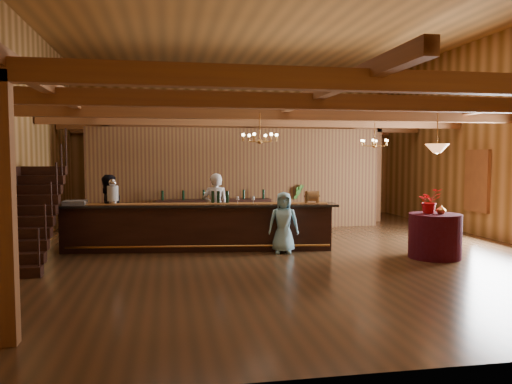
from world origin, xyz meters
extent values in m
plane|color=#422C19|center=(0.00, 0.00, 0.00)|extent=(14.00, 14.00, 0.00)
plane|color=#A86F31|center=(0.00, 0.00, 5.50)|extent=(14.00, 14.00, 0.00)
cube|color=#AE7C45|center=(0.00, 7.00, 2.75)|extent=(12.00, 0.10, 5.50)
cube|color=#AE7C45|center=(0.00, -7.00, 2.75)|extent=(12.00, 0.10, 5.50)
cube|color=#AE7C45|center=(-6.00, 0.00, 2.75)|extent=(0.10, 14.00, 5.50)
cube|color=#AE7C45|center=(6.00, 0.00, 2.75)|extent=(0.10, 14.00, 5.50)
cube|color=#98592A|center=(0.00, -5.50, 3.20)|extent=(11.90, 0.20, 0.28)
cube|color=#98592A|center=(0.00, -3.00, 3.20)|extent=(11.90, 0.20, 0.28)
cube|color=#98592A|center=(0.00, -0.50, 3.20)|extent=(11.90, 0.20, 0.28)
cube|color=#98592A|center=(0.00, 2.00, 3.20)|extent=(11.90, 0.20, 0.28)
cube|color=#98592A|center=(0.00, 4.50, 3.20)|extent=(11.90, 0.20, 0.28)
cube|color=#98592A|center=(0.00, 6.80, 3.20)|extent=(11.90, 0.20, 0.28)
cube|color=#98592A|center=(-4.50, 0.00, 3.34)|extent=(0.18, 13.90, 0.22)
cube|color=#98592A|center=(0.00, 0.00, 3.34)|extent=(0.18, 13.90, 0.22)
cube|color=#98592A|center=(4.50, 0.00, 3.34)|extent=(0.18, 13.90, 0.22)
cube|color=#98592A|center=(-4.50, 4.50, 1.60)|extent=(0.20, 0.20, 3.20)
cube|color=#98592A|center=(4.50, 4.50, 1.60)|extent=(0.20, 0.20, 3.20)
cube|color=#98592A|center=(-4.50, -5.50, 1.60)|extent=(0.20, 0.20, 3.20)
cube|color=brown|center=(-0.50, 3.50, 1.55)|extent=(9.00, 0.18, 3.10)
cube|color=white|center=(5.95, 1.00, 1.55)|extent=(0.12, 1.05, 1.75)
cube|color=black|center=(-5.45, -2.00, 0.10)|extent=(1.00, 0.28, 0.20)
cube|color=black|center=(-5.45, -1.72, 0.30)|extent=(1.00, 0.28, 0.20)
cube|color=black|center=(-5.45, -1.44, 0.50)|extent=(1.00, 0.28, 0.20)
cube|color=black|center=(-5.45, -1.16, 0.70)|extent=(1.00, 0.28, 0.20)
cube|color=black|center=(-5.45, -0.88, 0.90)|extent=(1.00, 0.28, 0.20)
cube|color=black|center=(-5.45, -0.60, 1.10)|extent=(1.00, 0.28, 0.20)
cube|color=black|center=(-5.45, -0.32, 1.30)|extent=(1.00, 0.28, 0.20)
cube|color=black|center=(-5.45, -0.04, 1.50)|extent=(1.00, 0.28, 0.20)
cube|color=black|center=(-5.45, 0.24, 1.70)|extent=(1.00, 0.28, 0.20)
cube|color=black|center=(-5.45, 0.52, 1.90)|extent=(1.00, 0.28, 0.20)
cube|color=black|center=(1.00, 5.50, 0.55)|extent=(1.20, 0.60, 1.10)
cube|color=olive|center=(-2.00, 5.50, 0.50)|extent=(1.00, 0.60, 1.00)
cube|color=black|center=(-1.93, 0.17, 0.52)|extent=(6.33, 1.43, 1.05)
cube|color=black|center=(-1.93, 0.17, 1.08)|extent=(6.66, 1.60, 0.05)
cube|color=maroon|center=(-1.93, 0.17, 1.11)|extent=(6.20, 1.15, 0.01)
cylinder|color=#CB8A3F|center=(-1.93, -0.25, 0.16)|extent=(6.05, 0.78, 0.05)
cylinder|color=silver|center=(-3.91, 0.46, 1.14)|extent=(0.18, 0.18, 0.08)
cylinder|color=silver|center=(-3.91, 0.46, 1.36)|extent=(0.26, 0.26, 0.36)
sphere|color=silver|center=(-3.91, 0.46, 1.61)|extent=(0.18, 0.18, 0.18)
cube|color=gray|center=(-4.77, 0.46, 1.15)|extent=(0.50, 0.50, 0.10)
cube|color=olive|center=(0.62, -0.20, 1.25)|extent=(0.06, 0.06, 0.30)
cube|color=olive|center=(0.90, -0.20, 1.25)|extent=(0.06, 0.06, 0.30)
cylinder|color=olive|center=(0.76, -0.20, 1.28)|extent=(0.24, 0.24, 0.24)
cylinder|color=black|center=(-1.57, 0.25, 1.25)|extent=(0.07, 0.07, 0.30)
cylinder|color=black|center=(-1.44, 0.24, 1.25)|extent=(0.07, 0.07, 0.30)
cylinder|color=black|center=(-1.22, 0.21, 1.25)|extent=(0.07, 0.07, 0.30)
cube|color=black|center=(-1.28, 3.10, 0.48)|extent=(3.43, 0.71, 0.96)
cylinder|color=#3A0D1B|center=(3.13, -1.69, 0.49)|extent=(1.12, 1.12, 0.97)
cylinder|color=#CB8A3F|center=(-0.58, -0.63, 2.88)|extent=(0.02, 0.02, 0.64)
sphere|color=#CB8A3F|center=(-0.58, -0.63, 2.56)|extent=(0.12, 0.12, 0.12)
torus|color=#CB8A3F|center=(-0.58, -0.63, 2.66)|extent=(0.80, 0.80, 0.04)
cylinder|color=#CB8A3F|center=(3.15, 1.66, 2.86)|extent=(0.02, 0.02, 0.67)
sphere|color=#CB8A3F|center=(3.15, 1.66, 2.53)|extent=(0.12, 0.12, 0.12)
torus|color=#CB8A3F|center=(3.15, 1.66, 2.63)|extent=(0.80, 0.80, 0.04)
cylinder|color=#CB8A3F|center=(3.13, -1.69, 2.80)|extent=(0.02, 0.02, 0.80)
cone|color=#CA793E|center=(3.13, -1.69, 2.40)|extent=(0.52, 0.52, 0.20)
imported|color=white|center=(-1.43, 1.01, 0.90)|extent=(0.71, 0.52, 1.80)
imported|color=black|center=(-4.08, 0.83, 0.89)|extent=(1.10, 1.07, 1.79)
imported|color=#96DBF2|center=(-0.02, -0.56, 0.71)|extent=(0.77, 0.58, 1.41)
imported|color=#30601F|center=(1.34, 3.55, 0.69)|extent=(0.84, 0.72, 1.37)
imported|color=red|center=(3.04, -1.58, 1.25)|extent=(0.55, 0.50, 0.55)
imported|color=#CB8A3F|center=(3.22, -1.76, 1.13)|extent=(0.17, 0.17, 0.32)
camera|label=1|loc=(-2.65, -11.67, 2.21)|focal=35.00mm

